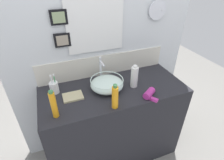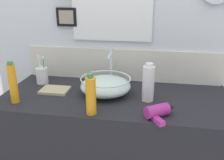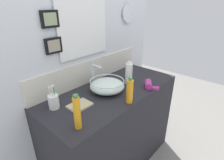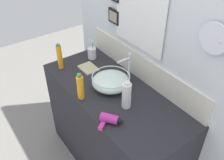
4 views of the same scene
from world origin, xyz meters
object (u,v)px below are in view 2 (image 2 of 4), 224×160
(lotion_bottle, at_px, (148,83))
(hand_towel, at_px, (55,90))
(soap_dispenser, at_px, (91,95))
(faucet, at_px, (110,64))
(glass_bowl_sink, at_px, (106,86))
(toothbrush_cup, at_px, (42,75))
(shampoo_bottle, at_px, (13,83))
(hair_drier, at_px, (160,111))

(lotion_bottle, relative_size, hand_towel, 1.29)
(soap_dispenser, bearing_deg, faucet, 86.89)
(glass_bowl_sink, relative_size, toothbrush_cup, 1.55)
(glass_bowl_sink, bearing_deg, lotion_bottle, -10.41)
(faucet, distance_m, shampoo_bottle, 0.60)
(glass_bowl_sink, relative_size, soap_dispenser, 1.38)
(toothbrush_cup, relative_size, hand_towel, 1.14)
(soap_dispenser, height_order, hand_towel, soap_dispenser)
(hand_towel, bearing_deg, glass_bowl_sink, 2.21)
(faucet, relative_size, hair_drier, 1.32)
(toothbrush_cup, bearing_deg, soap_dispenser, -40.68)
(lotion_bottle, relative_size, shampoo_bottle, 0.93)
(lotion_bottle, bearing_deg, soap_dispenser, -142.31)
(shampoo_bottle, bearing_deg, soap_dispenser, -7.73)
(shampoo_bottle, bearing_deg, lotion_bottle, 11.70)
(faucet, bearing_deg, soap_dispenser, -93.11)
(faucet, bearing_deg, lotion_bottle, -40.23)
(faucet, xyz_separation_m, toothbrush_cup, (-0.46, -0.05, -0.09))
(glass_bowl_sink, distance_m, lotion_bottle, 0.26)
(glass_bowl_sink, distance_m, soap_dispenser, 0.26)
(soap_dispenser, bearing_deg, hair_drier, 4.84)
(shampoo_bottle, xyz_separation_m, soap_dispenser, (0.45, -0.06, -0.01))
(glass_bowl_sink, distance_m, hair_drier, 0.39)
(faucet, bearing_deg, hand_towel, -150.61)
(hair_drier, distance_m, lotion_bottle, 0.21)
(hair_drier, relative_size, toothbrush_cup, 0.95)
(soap_dispenser, relative_size, hand_towel, 1.28)
(glass_bowl_sink, xyz_separation_m, toothbrush_cup, (-0.46, 0.11, -0.00))
(glass_bowl_sink, distance_m, hand_towel, 0.32)
(faucet, xyz_separation_m, lotion_bottle, (0.25, -0.21, -0.04))
(soap_dispenser, bearing_deg, glass_bowl_sink, 84.90)
(lotion_bottle, bearing_deg, shampoo_bottle, -168.30)
(toothbrush_cup, bearing_deg, lotion_bottle, -12.70)
(shampoo_bottle, bearing_deg, faucet, 37.35)
(hand_towel, bearing_deg, hair_drier, -18.89)
(glass_bowl_sink, xyz_separation_m, hand_towel, (-0.32, -0.01, -0.05))
(toothbrush_cup, distance_m, hand_towel, 0.19)
(hair_drier, xyz_separation_m, lotion_bottle, (-0.07, 0.18, 0.07))
(glass_bowl_sink, bearing_deg, hand_towel, -177.79)
(glass_bowl_sink, bearing_deg, soap_dispenser, -95.10)
(hair_drier, relative_size, soap_dispenser, 0.84)
(glass_bowl_sink, xyz_separation_m, shampoo_bottle, (-0.48, -0.20, 0.06))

